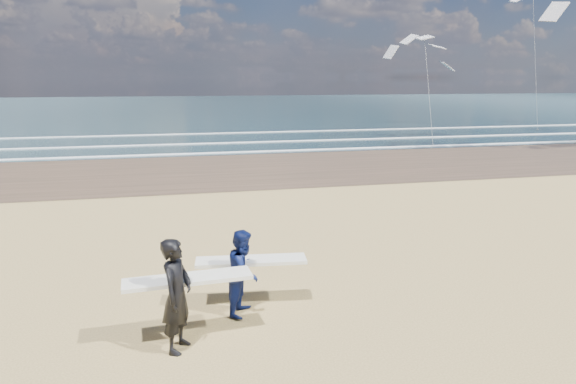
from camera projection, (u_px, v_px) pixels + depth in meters
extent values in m
cube|color=#463725|center=(528.00, 155.00, 30.38)|extent=(220.00, 12.00, 0.01)
cube|color=#162C32|center=(301.00, 106.00, 81.71)|extent=(220.00, 100.00, 0.02)
cube|color=white|center=(481.00, 144.00, 34.93)|extent=(220.00, 0.50, 0.05)
cube|color=white|center=(445.00, 137.00, 39.40)|extent=(220.00, 0.50, 0.05)
cube|color=white|center=(407.00, 129.00, 45.58)|extent=(220.00, 0.50, 0.05)
imported|color=black|center=(177.00, 295.00, 8.50)|extent=(0.72, 0.84, 1.96)
cube|color=white|center=(188.00, 279.00, 8.85)|extent=(2.23, 0.66, 0.07)
imported|color=#0D174A|center=(244.00, 272.00, 9.89)|extent=(0.94, 1.02, 1.68)
cube|color=white|center=(251.00, 260.00, 10.25)|extent=(2.24, 0.77, 0.07)
cube|color=slate|center=(433.00, 145.00, 34.85)|extent=(0.12, 0.12, 0.10)
cube|color=slate|center=(538.00, 129.00, 45.05)|extent=(0.12, 0.12, 0.10)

